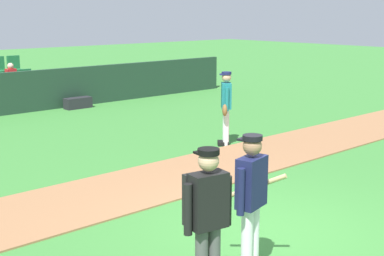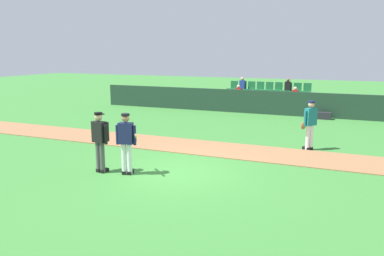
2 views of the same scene
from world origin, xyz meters
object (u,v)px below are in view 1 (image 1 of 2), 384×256
Objects in this scene: batter_navy_jersey at (251,201)px; umpire_home_plate at (207,218)px; runner_teal_jersey at (226,106)px; equipment_bag at (78,103)px.

umpire_home_plate is at bearing -172.27° from batter_navy_jersey.
runner_teal_jersey is at bearing 43.19° from umpire_home_plate.
equipment_bag is (5.25, 11.79, -0.82)m from umpire_home_plate.
umpire_home_plate is 1.00× the size of runner_teal_jersey.
umpire_home_plate reaches higher than equipment_bag.
runner_teal_jersey is (5.28, 4.96, -0.04)m from umpire_home_plate.
batter_navy_jersey is 1.00× the size of runner_teal_jersey.
batter_navy_jersey is 1.96× the size of equipment_bag.
equipment_bag is at bearing 90.25° from runner_teal_jersey.
umpire_home_plate is at bearing -114.00° from equipment_bag.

